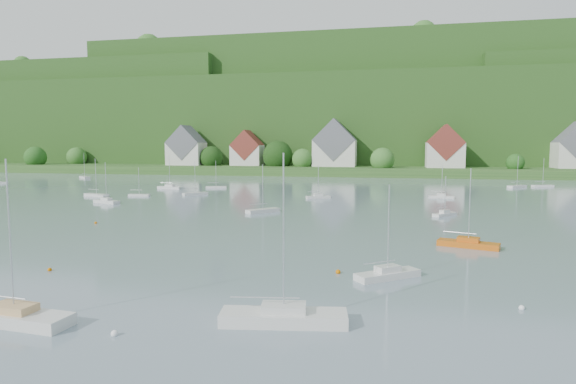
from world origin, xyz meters
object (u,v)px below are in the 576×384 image
at_px(near_sailboat_5, 468,243).
at_px(near_sailboat_3, 388,273).
at_px(near_sailboat_2, 14,316).
at_px(near_sailboat_4, 284,316).

bearing_deg(near_sailboat_5, near_sailboat_3, -102.34).
bearing_deg(near_sailboat_2, near_sailboat_3, 39.11).
bearing_deg(near_sailboat_5, near_sailboat_2, -118.24).
distance_m(near_sailboat_2, near_sailboat_4, 17.07).
bearing_deg(near_sailboat_3, near_sailboat_2, 175.70).
relative_size(near_sailboat_2, near_sailboat_5, 1.19).
distance_m(near_sailboat_2, near_sailboat_3, 27.84).
relative_size(near_sailboat_4, near_sailboat_5, 1.24).
height_order(near_sailboat_2, near_sailboat_4, near_sailboat_4).
relative_size(near_sailboat_2, near_sailboat_3, 1.31).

